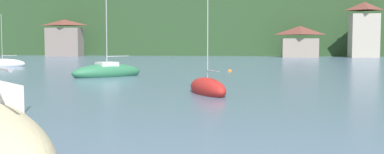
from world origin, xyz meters
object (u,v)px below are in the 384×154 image
object	(u,v)px
shore_building_central	(364,31)
sailboat_mid_7	(208,89)
shore_building_westcentral	(300,42)
sailboat_far_4	(3,64)
sailboat_far_1	(107,72)
mooring_buoy_near	(230,71)
shore_building_west	(64,38)

from	to	relation	value
shore_building_central	sailboat_mid_7	xyz separation A→B (m)	(-22.53, -65.73, -4.71)
shore_building_westcentral	sailboat_mid_7	xyz separation A→B (m)	(-10.94, -65.85, -2.61)
shore_building_westcentral	sailboat_far_4	size ratio (longest dim) A/B	1.09
shore_building_central	sailboat_far_1	distance (m)	62.87
shore_building_westcentral	mooring_buoy_near	size ratio (longest dim) A/B	16.84
shore_building_westcentral	sailboat_far_4	xyz separation A→B (m)	(-37.10, -40.62, -2.60)
shore_building_west	sailboat_far_1	xyz separation A→B (m)	(26.00, -53.38, -3.21)
shore_building_west	shore_building_central	bearing A→B (deg)	0.56
sailboat_far_1	sailboat_mid_7	distance (m)	15.09
sailboat_far_1	sailboat_far_4	size ratio (longest dim) A/B	1.38
sailboat_far_4	sailboat_mid_7	xyz separation A→B (m)	(26.17, -25.22, -0.01)
sailboat_far_4	mooring_buoy_near	bearing A→B (deg)	138.32
sailboat_mid_7	sailboat_far_1	bearing A→B (deg)	12.91
mooring_buoy_near	shore_building_west	bearing A→B (deg)	128.19
shore_building_west	shore_building_central	xyz separation A→B (m)	(57.95, 0.56, 1.41)
sailboat_mid_7	mooring_buoy_near	xyz separation A→B (m)	(0.15, 19.93, -0.28)
mooring_buoy_near	sailboat_far_4	bearing A→B (deg)	168.64
shore_building_central	sailboat_far_4	size ratio (longest dim) A/B	1.62
shore_building_westcentral	sailboat_mid_7	bearing A→B (deg)	-99.43
shore_building_westcentral	mooring_buoy_near	world-z (taller)	shore_building_westcentral
mooring_buoy_near	sailboat_mid_7	bearing A→B (deg)	-90.43
shore_building_westcentral	shore_building_central	xyz separation A→B (m)	(11.59, -0.12, 2.10)
shore_building_westcentral	shore_building_central	size ratio (longest dim) A/B	0.67
sailboat_far_1	shore_building_central	bearing A→B (deg)	-166.16
shore_building_central	sailboat_far_4	world-z (taller)	shore_building_central
shore_building_west	shore_building_westcentral	distance (m)	46.37
shore_building_west	shore_building_central	world-z (taller)	shore_building_central
sailboat_mid_7	shore_building_west	bearing A→B (deg)	2.77
shore_building_west	sailboat_far_1	size ratio (longest dim) A/B	0.84
sailboat_far_4	sailboat_mid_7	distance (m)	36.34
shore_building_westcentral	mooring_buoy_near	xyz separation A→B (m)	(-10.78, -45.91, -2.89)
shore_building_westcentral	sailboat_far_4	bearing A→B (deg)	-132.41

